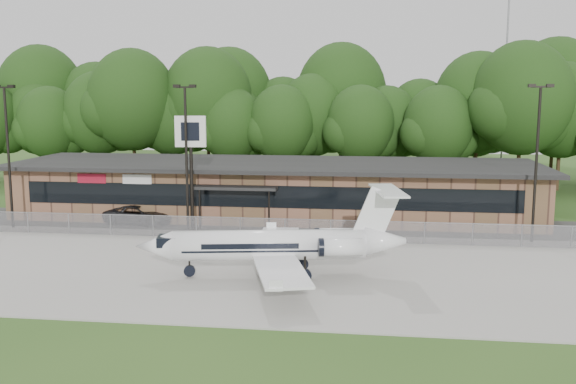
# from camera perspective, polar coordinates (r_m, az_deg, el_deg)

# --- Properties ---
(ground) EXTENTS (160.00, 160.00, 0.00)m
(ground) POSITION_cam_1_polar(r_m,az_deg,el_deg) (28.62, -8.40, -11.03)
(ground) COLOR #2B4F1C
(ground) RESTS_ON ground
(apron) EXTENTS (64.00, 18.00, 0.08)m
(apron) POSITION_cam_1_polar(r_m,az_deg,el_deg) (36.01, -4.94, -6.74)
(apron) COLOR #9E9B93
(apron) RESTS_ON ground
(parking_lot) EXTENTS (50.00, 9.00, 0.06)m
(parking_lot) POSITION_cam_1_polar(r_m,az_deg,el_deg) (46.99, -1.96, -3.04)
(parking_lot) COLOR #383835
(parking_lot) RESTS_ON ground
(terminal) EXTENTS (41.00, 11.65, 4.30)m
(terminal) POSITION_cam_1_polar(r_m,az_deg,el_deg) (50.93, -1.17, 0.34)
(terminal) COLOR brown
(terminal) RESTS_ON ground
(fence) EXTENTS (46.00, 0.04, 1.52)m
(fence) POSITION_cam_1_polar(r_m,az_deg,el_deg) (42.50, -2.95, -3.29)
(fence) COLOR gray
(fence) RESTS_ON ground
(treeline) EXTENTS (72.00, 12.00, 15.00)m
(treeline) POSITION_cam_1_polar(r_m,az_deg,el_deg) (68.33, 1.08, 6.98)
(treeline) COLOR #163611
(treeline) RESTS_ON ground
(radio_mast) EXTENTS (0.20, 0.20, 25.00)m
(radio_mast) POSITION_cam_1_polar(r_m,az_deg,el_deg) (75.35, 18.79, 10.49)
(radio_mast) COLOR gray
(radio_mast) RESTS_ON ground
(light_pole_left) EXTENTS (1.55, 0.30, 10.23)m
(light_pole_left) POSITION_cam_1_polar(r_m,az_deg,el_deg) (49.59, -23.64, 3.80)
(light_pole_left) COLOR black
(light_pole_left) RESTS_ON ground
(light_pole_mid) EXTENTS (1.55, 0.30, 10.23)m
(light_pole_mid) POSITION_cam_1_polar(r_m,az_deg,el_deg) (44.33, -9.04, 3.92)
(light_pole_mid) COLOR black
(light_pole_mid) RESTS_ON ground
(light_pole_right) EXTENTS (1.55, 0.30, 10.23)m
(light_pole_right) POSITION_cam_1_polar(r_m,az_deg,el_deg) (43.82, 21.26, 3.37)
(light_pole_right) COLOR black
(light_pole_right) RESTS_ON ground
(business_jet) EXTENTS (14.26, 12.79, 4.80)m
(business_jet) POSITION_cam_1_polar(r_m,az_deg,el_deg) (33.74, -0.78, -4.83)
(business_jet) COLOR white
(business_jet) RESTS_ON ground
(suv) EXTENTS (5.39, 2.91, 1.44)m
(suv) POSITION_cam_1_polar(r_m,az_deg,el_deg) (48.90, -13.09, -1.98)
(suv) COLOR #2B2B2D
(suv) RESTS_ON ground
(pole_sign) EXTENTS (2.14, 0.44, 8.13)m
(pole_sign) POSITION_cam_1_polar(r_m,az_deg,el_deg) (44.53, -8.64, 4.26)
(pole_sign) COLOR black
(pole_sign) RESTS_ON ground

